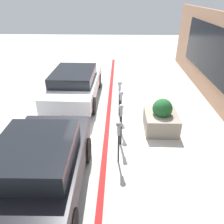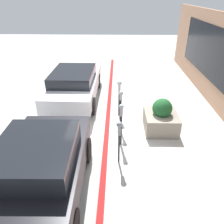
% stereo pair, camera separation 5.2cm
% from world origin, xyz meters
% --- Properties ---
extents(ground_plane, '(40.00, 40.00, 0.00)m').
position_xyz_m(ground_plane, '(0.00, 0.00, 0.00)').
color(ground_plane, beige).
extents(curb_strip, '(19.00, 0.16, 0.04)m').
position_xyz_m(curb_strip, '(0.00, 0.08, 0.02)').
color(curb_strip, red).
rests_on(curb_strip, ground_plane).
extents(parking_meter_nearest, '(0.19, 0.16, 1.38)m').
position_xyz_m(parking_meter_nearest, '(-1.35, -0.34, 1.06)').
color(parking_meter_nearest, '#232326').
rests_on(parking_meter_nearest, ground_plane).
extents(parking_meter_second, '(0.17, 0.15, 1.47)m').
position_xyz_m(parking_meter_second, '(-0.50, -0.41, 0.97)').
color(parking_meter_second, '#232326').
rests_on(parking_meter_second, ground_plane).
extents(parking_meter_middle, '(0.20, 0.17, 1.51)m').
position_xyz_m(parking_meter_middle, '(0.41, -0.40, 1.13)').
color(parking_meter_middle, '#232326').
rests_on(parking_meter_middle, ground_plane).
extents(parking_meter_fourth, '(0.20, 0.17, 1.47)m').
position_xyz_m(parking_meter_fourth, '(1.40, -0.36, 1.06)').
color(parking_meter_fourth, '#232326').
rests_on(parking_meter_fourth, ground_plane).
extents(planter_box, '(1.25, 1.14, 1.21)m').
position_xyz_m(planter_box, '(0.41, -1.85, 0.47)').
color(planter_box, gray).
rests_on(planter_box, ground_plane).
extents(parked_car_front, '(3.85, 1.99, 1.60)m').
position_xyz_m(parked_car_front, '(-2.51, 1.49, 0.84)').
color(parked_car_front, black).
rests_on(parked_car_front, ground_plane).
extents(parked_car_middle, '(4.59, 2.05, 1.42)m').
position_xyz_m(parked_car_middle, '(2.88, 1.65, 0.77)').
color(parked_car_middle, silver).
rests_on(parked_car_middle, ground_plane).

